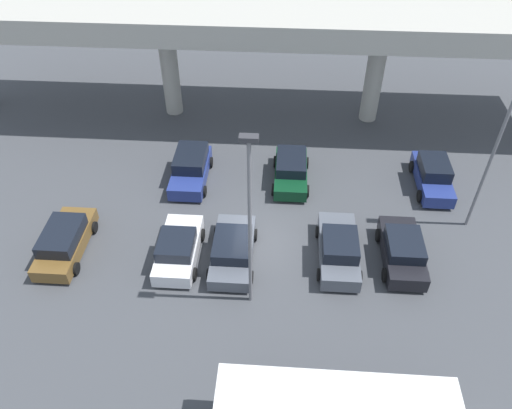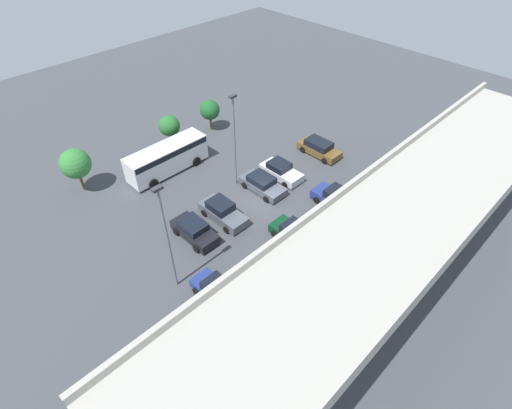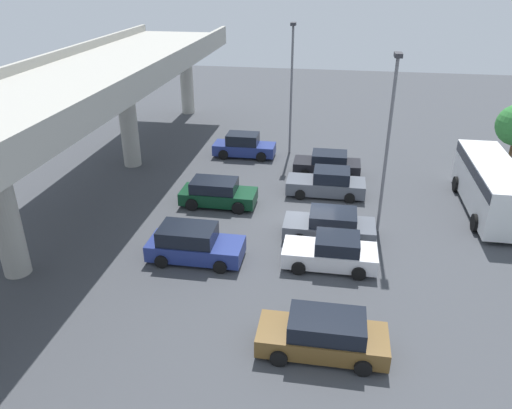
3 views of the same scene
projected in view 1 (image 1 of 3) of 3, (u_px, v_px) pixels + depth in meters
name	position (u px, v px, depth m)	size (l,w,h in m)	color
ground_plane	(259.00, 245.00, 25.93)	(88.21, 88.21, 0.00)	#424449
highway_overpass	(272.00, 25.00, 31.23)	(42.34, 7.63, 7.84)	#ADAAA0
parked_car_0	(65.00, 241.00, 25.13)	(2.13, 4.66, 1.55)	brown
parked_car_1	(191.00, 168.00, 29.55)	(2.20, 4.48, 1.68)	navy
parked_car_2	(233.00, 249.00, 24.76)	(2.23, 4.63, 1.47)	#515660
parked_car_3	(291.00, 170.00, 29.48)	(2.14, 4.35, 1.54)	#0C381E
parked_car_4	(339.00, 249.00, 24.71)	(2.13, 4.70, 1.66)	#515660
parked_car_5	(402.00, 250.00, 24.63)	(2.11, 4.35, 1.58)	black
parked_car_6	(433.00, 175.00, 29.03)	(1.99, 4.43, 1.70)	navy
parked_car_7	(178.00, 248.00, 24.77)	(2.14, 4.32, 1.55)	silver
lamp_post_near_aisle	(250.00, 217.00, 19.81)	(0.70, 0.35, 9.13)	slate
lamp_post_mid_lot	(497.00, 143.00, 23.58)	(0.70, 0.35, 9.19)	slate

